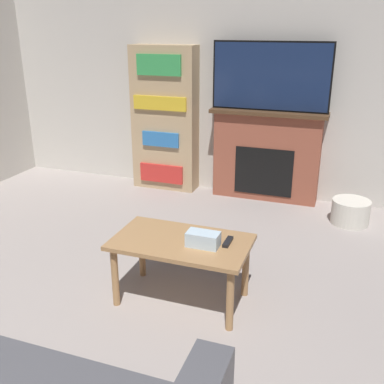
{
  "coord_description": "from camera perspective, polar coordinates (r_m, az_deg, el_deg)",
  "views": [
    {
      "loc": [
        1.23,
        -0.3,
        1.88
      ],
      "look_at": [
        0.12,
        2.78,
        0.66
      ],
      "focal_mm": 42.0,
      "sensor_mm": 36.0,
      "label": 1
    }
  ],
  "objects": [
    {
      "name": "tv",
      "position": [
        4.93,
        9.95,
        14.23
      ],
      "size": [
        1.26,
        0.03,
        0.72
      ],
      "color": "black",
      "rests_on": "fireplace"
    },
    {
      "name": "fireplace",
      "position": [
        5.11,
        9.41,
        4.64
      ],
      "size": [
        1.27,
        0.28,
        1.01
      ],
      "color": "brown",
      "rests_on": "ground_plane"
    },
    {
      "name": "remote_control",
      "position": [
        3.09,
        4.58,
        -6.32
      ],
      "size": [
        0.04,
        0.15,
        0.02
      ],
      "color": "black",
      "rests_on": "coffee_table"
    },
    {
      "name": "storage_basket",
      "position": [
        4.77,
        19.48,
        -2.38
      ],
      "size": [
        0.37,
        0.37,
        0.24
      ],
      "color": "silver",
      "rests_on": "ground_plane"
    },
    {
      "name": "coffee_table",
      "position": [
        3.16,
        -1.37,
        -7.25
      ],
      "size": [
        0.95,
        0.55,
        0.48
      ],
      "color": "#A87A4C",
      "rests_on": "ground_plane"
    },
    {
      "name": "tissue_box",
      "position": [
        3.03,
        1.41,
        -6.01
      ],
      "size": [
        0.22,
        0.12,
        0.1
      ],
      "color": "silver",
      "rests_on": "coffee_table"
    },
    {
      "name": "wall_back",
      "position": [
        5.17,
        6.06,
        14.48
      ],
      "size": [
        6.8,
        0.06,
        2.7
      ],
      "color": "beige",
      "rests_on": "ground_plane"
    },
    {
      "name": "bookshelf",
      "position": [
        5.35,
        -3.48,
        9.21
      ],
      "size": [
        0.77,
        0.29,
        1.67
      ],
      "color": "tan",
      "rests_on": "ground_plane"
    }
  ]
}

